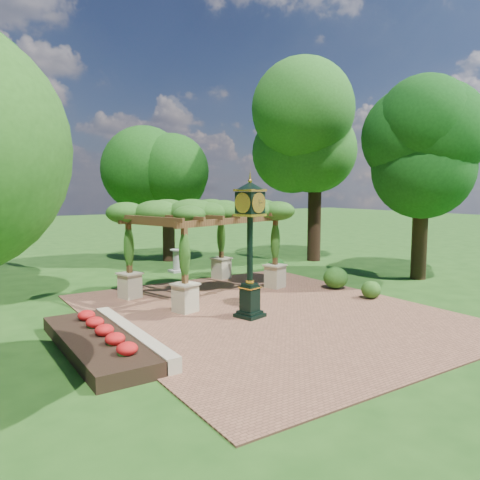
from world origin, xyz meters
TOP-DOWN VIEW (x-y plane):
  - ground at (0.00, 0.00)m, footprint 120.00×120.00m
  - brick_plaza at (0.00, 1.00)m, footprint 10.00×12.00m
  - border_wall at (-4.60, 0.50)m, footprint 0.35×5.00m
  - flower_bed at (-5.50, 0.50)m, footprint 1.50×5.00m
  - pedestal_clock at (-0.75, 0.81)m, footprint 1.01×1.01m
  - pergola at (-0.20, 4.51)m, footprint 6.33×4.89m
  - sundial at (0.81, 9.22)m, footprint 0.63×0.63m
  - shrub_front at (4.24, 0.44)m, footprint 0.89×0.89m
  - shrub_mid at (4.36, 2.33)m, footprint 1.10×1.10m
  - shrub_back at (4.37, 6.13)m, footprint 1.06×1.06m
  - tree_north at (2.01, 12.63)m, footprint 4.25×4.25m
  - tree_east_far at (8.69, 8.36)m, footprint 5.34×5.34m
  - tree_east_near at (8.97, 1.93)m, footprint 4.03×4.03m

SIDE VIEW (x-z plane):
  - ground at x=0.00m, z-range 0.00..0.00m
  - brick_plaza at x=0.00m, z-range 0.00..0.04m
  - flower_bed at x=-5.50m, z-range 0.00..0.36m
  - border_wall at x=-4.60m, z-range 0.00..0.40m
  - shrub_front at x=4.24m, z-range 0.04..0.66m
  - shrub_back at x=4.37m, z-range 0.04..0.76m
  - shrub_mid at x=4.36m, z-range 0.04..0.89m
  - sundial at x=0.81m, z-range -0.07..1.02m
  - pedestal_clock at x=-0.75m, z-range 0.41..4.60m
  - pergola at x=-0.20m, z-range 1.13..4.64m
  - tree_north at x=2.01m, z-range 1.38..8.79m
  - tree_east_near at x=8.97m, z-range 1.45..9.24m
  - tree_east_far at x=8.69m, z-range 1.86..11.74m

